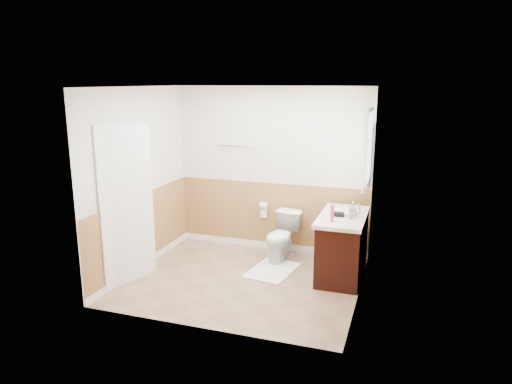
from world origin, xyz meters
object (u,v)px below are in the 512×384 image
(vanity_cabinet, at_px, (342,248))
(lotion_bottle, at_px, (332,213))
(toilet, at_px, (282,237))
(bath_mat, at_px, (273,270))
(soap_dispenser, at_px, (353,210))

(vanity_cabinet, bearing_deg, lotion_bottle, -106.40)
(toilet, height_order, bath_mat, toilet)
(toilet, bearing_deg, vanity_cabinet, -10.00)
(bath_mat, bearing_deg, vanity_cabinet, 9.02)
(vanity_cabinet, height_order, soap_dispenser, soap_dispenser)
(bath_mat, relative_size, soap_dispenser, 3.75)
(toilet, relative_size, lotion_bottle, 3.17)
(toilet, xyz_separation_m, soap_dispenser, (1.05, -0.40, 0.61))
(lotion_bottle, bearing_deg, bath_mat, 166.85)
(bath_mat, bearing_deg, lotion_bottle, -13.15)
(lotion_bottle, distance_m, soap_dispenser, 0.34)
(vanity_cabinet, distance_m, soap_dispenser, 0.58)
(lotion_bottle, bearing_deg, toilet, 141.51)
(toilet, bearing_deg, lotion_bottle, -29.61)
(bath_mat, height_order, soap_dispenser, soap_dispenser)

